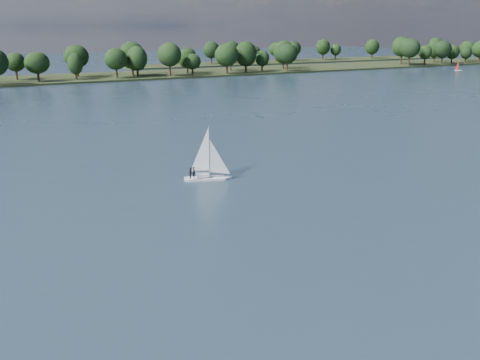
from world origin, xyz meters
The scene contains 6 objects.
ground centered at (0.00, 100.00, 0.00)m, with size 700.00×700.00×0.00m, color #233342.
far_shore centered at (0.00, 212.00, 0.00)m, with size 660.00×40.00×1.50m, color black.
far_shore_back centered at (160.00, 260.00, 0.00)m, with size 220.00×30.00×1.40m, color black.
sailboat centered at (0.15, 50.08, 2.25)m, with size 6.34×3.58×8.05m.
dinghy_orange centered at (190.63, 167.65, 1.16)m, with size 3.27×2.50×4.90m.
treeline centered at (1.51, 208.36, 8.09)m, with size 562.65×73.80×17.56m.
Camera 1 is at (-30.00, -16.42, 21.02)m, focal length 40.00 mm.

